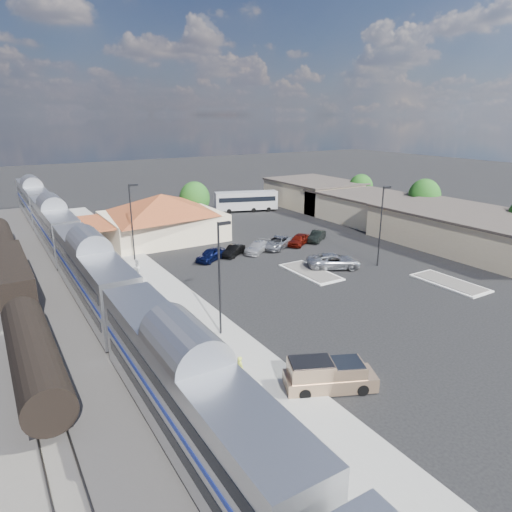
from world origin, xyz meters
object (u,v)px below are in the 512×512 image
suv (334,261)px  coach_bus (246,200)px  station_depot (162,216)px  pickup_truck (330,376)px

suv → coach_bus: 33.09m
suv → coach_bus: bearing=13.9°
station_depot → coach_bus: 21.72m
suv → station_depot: bearing=54.8°
station_depot → pickup_truck: size_ratio=3.07×
station_depot → suv: size_ratio=3.07×
pickup_truck → suv: bearing=-17.4°
coach_bus → station_depot: bearing=136.3°
station_depot → pickup_truck: station_depot is taller
pickup_truck → coach_bus: (23.12, 50.11, 1.10)m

